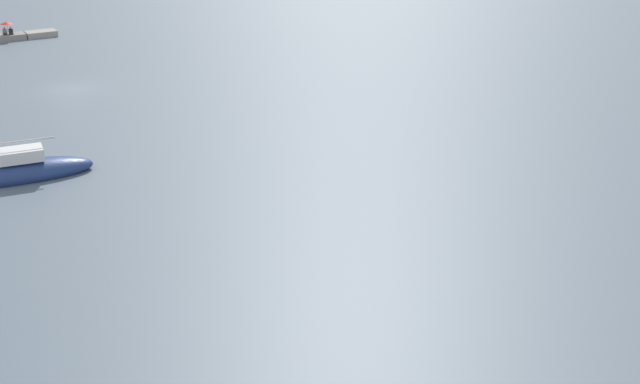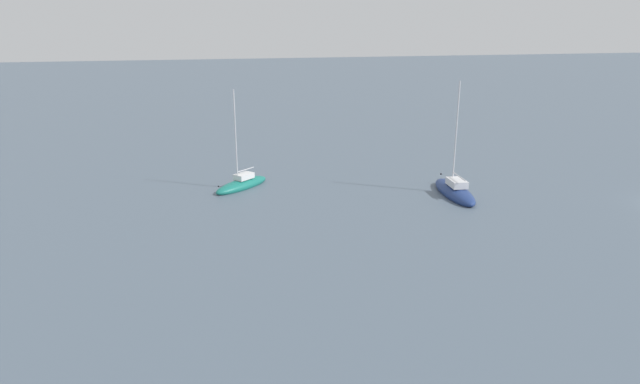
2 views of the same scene
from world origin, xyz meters
name	(u,v)px [view 2 (image 2 of 2)]	position (x,y,z in m)	size (l,w,h in m)	color
sailboat_teal_near	(242,184)	(16.21, 37.88, 0.36)	(6.20, 6.92, 10.63)	#197266
sailboat_navy_mid	(455,191)	(7.89, 17.59, 0.43)	(8.94, 3.56, 11.69)	navy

